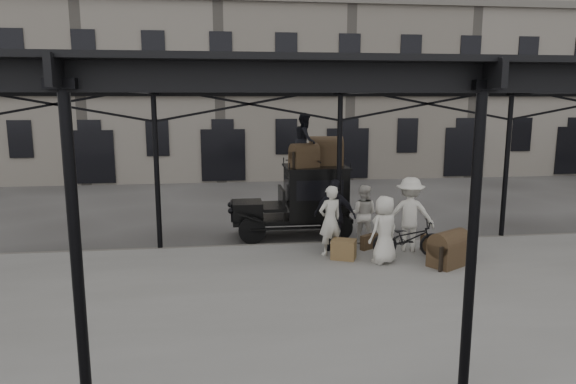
% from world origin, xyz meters
% --- Properties ---
extents(ground, '(120.00, 120.00, 0.00)m').
position_xyz_m(ground, '(0.00, 0.00, 0.00)').
color(ground, '#383533').
rests_on(ground, ground).
extents(platform, '(28.00, 8.00, 0.15)m').
position_xyz_m(platform, '(0.00, -2.00, 0.07)').
color(platform, slate).
rests_on(platform, ground).
extents(canopy, '(22.50, 9.00, 4.74)m').
position_xyz_m(canopy, '(0.00, -1.72, 4.60)').
color(canopy, black).
rests_on(canopy, ground).
extents(building_frontage, '(64.00, 8.00, 14.00)m').
position_xyz_m(building_frontage, '(0.00, 18.00, 7.00)').
color(building_frontage, slate).
rests_on(building_frontage, ground).
extents(taxi, '(3.65, 1.55, 2.18)m').
position_xyz_m(taxi, '(-0.75, 3.28, 1.20)').
color(taxi, black).
rests_on(taxi, ground).
extents(porter_left, '(0.78, 0.65, 1.84)m').
position_xyz_m(porter_left, '(-0.50, 0.78, 1.07)').
color(porter_left, beige).
rests_on(porter_left, platform).
extents(porter_midleft, '(1.00, 0.91, 1.66)m').
position_xyz_m(porter_midleft, '(0.67, 1.80, 0.98)').
color(porter_midleft, beige).
rests_on(porter_midleft, platform).
extents(porter_centre, '(0.99, 0.86, 1.70)m').
position_xyz_m(porter_centre, '(0.69, -0.06, 1.00)').
color(porter_centre, beige).
rests_on(porter_centre, platform).
extents(porter_official, '(1.23, 0.95, 1.95)m').
position_xyz_m(porter_official, '(-0.30, 1.11, 1.12)').
color(porter_official, black).
rests_on(porter_official, platform).
extents(porter_right, '(1.46, 1.12, 2.00)m').
position_xyz_m(porter_right, '(1.69, 0.89, 1.15)').
color(porter_right, beige).
rests_on(porter_right, platform).
extents(bicycle, '(1.91, 0.89, 0.97)m').
position_xyz_m(bicycle, '(1.48, 0.37, 0.63)').
color(bicycle, black).
rests_on(bicycle, platform).
extents(porter_roof, '(0.76, 0.89, 1.60)m').
position_xyz_m(porter_roof, '(-0.78, 3.19, 2.98)').
color(porter_roof, black).
rests_on(porter_roof, taxi).
extents(steamer_trunk_roof_near, '(0.94, 0.76, 0.60)m').
position_xyz_m(steamer_trunk_roof_near, '(-0.83, 3.04, 2.48)').
color(steamer_trunk_roof_near, '#3F291D').
rests_on(steamer_trunk_roof_near, taxi).
extents(steamer_trunk_roof_far, '(1.03, 0.67, 0.73)m').
position_xyz_m(steamer_trunk_roof_far, '(-0.08, 3.49, 2.55)').
color(steamer_trunk_roof_far, '#3F291D').
rests_on(steamer_trunk_roof_far, taxi).
extents(steamer_trunk_platform, '(1.17, 1.03, 0.73)m').
position_xyz_m(steamer_trunk_platform, '(2.21, -0.46, 0.51)').
color(steamer_trunk_platform, '#3F291D').
rests_on(steamer_trunk_platform, platform).
extents(wicker_hamper, '(0.73, 0.65, 0.50)m').
position_xyz_m(wicker_hamper, '(-0.22, 0.39, 0.40)').
color(wicker_hamper, brown).
rests_on(wicker_hamper, platform).
extents(suitcase_upright, '(0.30, 0.62, 0.45)m').
position_xyz_m(suitcase_upright, '(2.18, 0.64, 0.38)').
color(suitcase_upright, '#3F291D').
rests_on(suitcase_upright, platform).
extents(suitcase_flat, '(0.58, 0.46, 0.40)m').
position_xyz_m(suitcase_flat, '(0.68, 1.18, 0.35)').
color(suitcase_flat, '#3F291D').
rests_on(suitcase_flat, platform).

